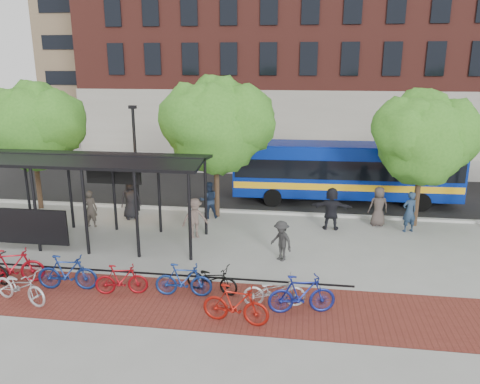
# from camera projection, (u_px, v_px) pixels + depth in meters

# --- Properties ---
(ground) EXTENTS (160.00, 160.00, 0.00)m
(ground) POSITION_uv_depth(u_px,v_px,m) (275.00, 245.00, 18.67)
(ground) COLOR #9E9E99
(ground) RESTS_ON ground
(asphalt_street) EXTENTS (160.00, 8.00, 0.01)m
(asphalt_street) POSITION_uv_depth(u_px,v_px,m) (285.00, 192.00, 26.30)
(asphalt_street) COLOR black
(asphalt_street) RESTS_ON ground
(curb) EXTENTS (160.00, 0.25, 0.12)m
(curb) POSITION_uv_depth(u_px,v_px,m) (281.00, 213.00, 22.47)
(curb) COLOR #B7B7B2
(curb) RESTS_ON ground
(brick_strip) EXTENTS (24.00, 3.00, 0.01)m
(brick_strip) POSITION_uv_depth(u_px,v_px,m) (198.00, 303.00, 14.18)
(brick_strip) COLOR maroon
(brick_strip) RESTS_ON ground
(bike_rack_rail) EXTENTS (12.00, 0.05, 0.95)m
(bike_rack_rail) POSITION_uv_depth(u_px,v_px,m) (165.00, 287.00, 15.21)
(bike_rack_rail) COLOR black
(bike_rack_rail) RESTS_ON ground
(building_brick) EXTENTS (55.00, 14.00, 20.00)m
(building_brick) POSITION_uv_depth(u_px,v_px,m) (418.00, 26.00, 39.41)
(building_brick) COLOR maroon
(building_brick) RESTS_ON ground
(bus_shelter) EXTENTS (10.60, 3.07, 3.60)m
(bus_shelter) POSITION_uv_depth(u_px,v_px,m) (71.00, 168.00, 18.53)
(bus_shelter) COLOR black
(bus_shelter) RESTS_ON ground
(tree_a) EXTENTS (4.90, 4.00, 6.18)m
(tree_a) POSITION_uv_depth(u_px,v_px,m) (33.00, 123.00, 22.36)
(tree_a) COLOR #382619
(tree_a) RESTS_ON ground
(tree_b) EXTENTS (5.15, 4.20, 6.47)m
(tree_b) POSITION_uv_depth(u_px,v_px,m) (218.00, 122.00, 21.07)
(tree_b) COLOR #382619
(tree_b) RESTS_ON ground
(tree_c) EXTENTS (4.66, 3.80, 5.92)m
(tree_c) POSITION_uv_depth(u_px,v_px,m) (425.00, 135.00, 19.94)
(tree_c) COLOR #382619
(tree_c) RESTS_ON ground
(lamp_post_left) EXTENTS (0.35, 0.20, 5.12)m
(lamp_post_left) POSITION_uv_depth(u_px,v_px,m) (135.00, 156.00, 22.33)
(lamp_post_left) COLOR black
(lamp_post_left) RESTS_ON ground
(bus) EXTENTS (11.41, 2.98, 3.06)m
(bus) POSITION_uv_depth(u_px,v_px,m) (345.00, 169.00, 24.05)
(bus) COLOR navy
(bus) RESTS_ON ground
(bike_1) EXTENTS (2.09, 1.18, 1.21)m
(bike_1) POSITION_uv_depth(u_px,v_px,m) (12.00, 266.00, 15.32)
(bike_1) COLOR maroon
(bike_1) RESTS_ON ground
(bike_2) EXTENTS (2.14, 1.26, 1.06)m
(bike_2) POSITION_uv_depth(u_px,v_px,m) (20.00, 286.00, 14.12)
(bike_2) COLOR #BCBDBF
(bike_2) RESTS_ON ground
(bike_3) EXTENTS (1.99, 0.73, 1.17)m
(bike_3) POSITION_uv_depth(u_px,v_px,m) (67.00, 273.00, 14.91)
(bike_3) COLOR navy
(bike_3) RESTS_ON ground
(bike_5) EXTENTS (1.71, 0.77, 0.99)m
(bike_5) POSITION_uv_depth(u_px,v_px,m) (121.00, 279.00, 14.63)
(bike_5) COLOR maroon
(bike_5) RESTS_ON ground
(bike_7) EXTENTS (1.83, 0.61, 1.08)m
(bike_7) POSITION_uv_depth(u_px,v_px,m) (184.00, 280.00, 14.50)
(bike_7) COLOR navy
(bike_7) RESTS_ON ground
(bike_8) EXTENTS (1.87, 1.04, 0.93)m
(bike_8) POSITION_uv_depth(u_px,v_px,m) (212.00, 278.00, 14.77)
(bike_8) COLOR black
(bike_8) RESTS_ON ground
(bike_9) EXTENTS (1.98, 0.82, 1.16)m
(bike_9) POSITION_uv_depth(u_px,v_px,m) (236.00, 304.00, 12.97)
(bike_9) COLOR #9C160E
(bike_9) RESTS_ON ground
(bike_10) EXTENTS (1.95, 0.90, 0.99)m
(bike_10) POSITION_uv_depth(u_px,v_px,m) (274.00, 291.00, 13.92)
(bike_10) COLOR #AEAEB1
(bike_10) RESTS_ON ground
(bike_11) EXTENTS (2.04, 0.93, 1.19)m
(bike_11) POSITION_uv_depth(u_px,v_px,m) (302.00, 294.00, 13.51)
(bike_11) COLOR navy
(bike_11) RESTS_ON ground
(pedestrian_0) EXTENTS (1.10, 0.98, 1.89)m
(pedestrian_0) POSITION_uv_depth(u_px,v_px,m) (131.00, 199.00, 21.67)
(pedestrian_0) COLOR black
(pedestrian_0) RESTS_ON ground
(pedestrian_1) EXTENTS (0.62, 0.42, 1.67)m
(pedestrian_1) POSITION_uv_depth(u_px,v_px,m) (90.00, 209.00, 20.59)
(pedestrian_1) COLOR #3C3630
(pedestrian_1) RESTS_ON ground
(pedestrian_2) EXTENTS (1.01, 0.90, 1.74)m
(pedestrian_2) POSITION_uv_depth(u_px,v_px,m) (209.00, 200.00, 21.77)
(pedestrian_2) COLOR #1A263D
(pedestrian_2) RESTS_ON ground
(pedestrian_3) EXTENTS (1.27, 1.08, 1.70)m
(pedestrian_3) POSITION_uv_depth(u_px,v_px,m) (195.00, 218.00, 19.28)
(pedestrian_3) COLOR brown
(pedestrian_3) RESTS_ON ground
(pedestrian_5) EXTENTS (1.77, 0.64, 1.88)m
(pedestrian_5) POSITION_uv_depth(u_px,v_px,m) (331.00, 209.00, 20.26)
(pedestrian_5) COLOR black
(pedestrian_5) RESTS_ON ground
(pedestrian_6) EXTENTS (0.96, 0.72, 1.78)m
(pedestrian_6) POSITION_uv_depth(u_px,v_px,m) (378.00, 206.00, 20.72)
(pedestrian_6) COLOR #413834
(pedestrian_6) RESTS_ON ground
(pedestrian_7) EXTENTS (0.77, 0.64, 1.79)m
(pedestrian_7) POSITION_uv_depth(u_px,v_px,m) (409.00, 212.00, 19.97)
(pedestrian_7) COLOR #21344D
(pedestrian_7) RESTS_ON ground
(pedestrian_9) EXTENTS (1.11, 1.08, 1.52)m
(pedestrian_9) POSITION_uv_depth(u_px,v_px,m) (281.00, 241.00, 17.09)
(pedestrian_9) COLOR #282828
(pedestrian_9) RESTS_ON ground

